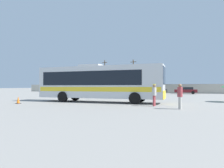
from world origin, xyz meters
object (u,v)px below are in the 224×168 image
(utility_pole_near, at_px, (133,75))
(utility_pole_far, at_px, (105,75))
(parked_car_leftmost_silver, at_px, (101,89))
(passenger_waiting_on_apron, at_px, (180,95))
(roadside_tree_midleft, at_px, (139,73))
(traffic_cone_on_apron, at_px, (18,100))
(parked_car_rightmost_maroon, at_px, (186,90))
(attendant_by_bus_door, at_px, (154,94))
(parked_car_second_silver, at_px, (127,90))
(roadside_tree_midright, at_px, (150,74))
(roadside_tree_left, at_px, (95,73))
(parked_car_third_black, at_px, (157,90))
(coach_bus_silver_yellow, at_px, (98,82))

(utility_pole_near, bearing_deg, utility_pole_far, 177.95)
(parked_car_leftmost_silver, bearing_deg, passenger_waiting_on_apron, -55.44)
(roadside_tree_midleft, relative_size, traffic_cone_on_apron, 11.73)
(parked_car_rightmost_maroon, bearing_deg, roadside_tree_midleft, 144.36)
(attendant_by_bus_door, xyz_separation_m, roadside_tree_midleft, (-11.11, 36.77, 4.28))
(attendant_by_bus_door, distance_m, utility_pole_near, 37.23)
(parked_car_second_silver, bearing_deg, passenger_waiting_on_apron, -65.22)
(attendant_by_bus_door, bearing_deg, passenger_waiting_on_apron, -34.87)
(parked_car_leftmost_silver, relative_size, traffic_cone_on_apron, 6.40)
(roadside_tree_midright, bearing_deg, attendant_by_bus_door, -77.38)
(utility_pole_far, distance_m, roadside_tree_midright, 13.16)
(utility_pole_far, xyz_separation_m, roadside_tree_left, (-3.26, 0.01, 0.89))
(parked_car_rightmost_maroon, bearing_deg, utility_pole_far, 161.42)
(passenger_waiting_on_apron, bearing_deg, roadside_tree_midright, 105.22)
(roadside_tree_left, xyz_separation_m, roadside_tree_midleft, (12.84, 1.46, -0.27))
(passenger_waiting_on_apron, xyz_separation_m, parked_car_leftmost_silver, (-20.27, 29.43, -0.18))
(utility_pole_far, xyz_separation_m, traffic_cone_on_apron, (8.96, -37.78, -4.34))
(utility_pole_near, xyz_separation_m, traffic_cone_on_apron, (0.48, -37.48, -4.20))
(roadside_tree_midleft, bearing_deg, roadside_tree_midright, -38.82)
(roadside_tree_left, distance_m, traffic_cone_on_apron, 40.06)
(roadside_tree_midright, bearing_deg, utility_pole_far, 174.08)
(passenger_waiting_on_apron, bearing_deg, attendant_by_bus_door, 145.13)
(passenger_waiting_on_apron, bearing_deg, utility_pole_near, 111.35)
(utility_pole_near, xyz_separation_m, utility_pole_far, (-8.48, 0.30, 0.14))
(passenger_waiting_on_apron, xyz_separation_m, roadside_tree_left, (-25.97, 36.72, 4.56))
(passenger_waiting_on_apron, relative_size, parked_car_rightmost_maroon, 0.39)
(traffic_cone_on_apron, bearing_deg, parked_car_second_silver, 89.64)
(parked_car_second_silver, xyz_separation_m, roadside_tree_left, (-12.41, 7.35, 4.78))
(parked_car_leftmost_silver, bearing_deg, traffic_cone_on_apron, -77.93)
(parked_car_second_silver, xyz_separation_m, utility_pole_far, (-9.15, 7.34, 3.89))
(parked_car_third_black, relative_size, parked_car_rightmost_maroon, 0.94)
(coach_bus_silver_yellow, relative_size, utility_pole_near, 1.46)
(parked_car_rightmost_maroon, distance_m, roadside_tree_midleft, 15.80)
(coach_bus_silver_yellow, distance_m, parked_car_leftmost_silver, 28.90)
(attendant_by_bus_door, bearing_deg, parked_car_leftmost_silver, 123.08)
(utility_pole_far, bearing_deg, roadside_tree_left, 179.83)
(parked_car_leftmost_silver, height_order, utility_pole_near, utility_pole_near)
(parked_car_third_black, distance_m, roadside_tree_midright, 7.74)
(passenger_waiting_on_apron, bearing_deg, roadside_tree_left, 125.27)
(traffic_cone_on_apron, bearing_deg, parked_car_rightmost_maroon, 66.98)
(utility_pole_far, height_order, roadside_tree_midleft, utility_pole_far)
(roadside_tree_midright, distance_m, traffic_cone_on_apron, 36.91)
(attendant_by_bus_door, relative_size, utility_pole_near, 0.20)
(parked_car_second_silver, distance_m, traffic_cone_on_apron, 30.44)
(coach_bus_silver_yellow, bearing_deg, roadside_tree_midleft, 98.50)
(utility_pole_near, height_order, utility_pole_far, utility_pole_far)
(utility_pole_near, relative_size, roadside_tree_left, 1.12)
(passenger_waiting_on_apron, height_order, parked_car_rightmost_maroon, passenger_waiting_on_apron)
(coach_bus_silver_yellow, distance_m, parked_car_third_black, 25.96)
(parked_car_leftmost_silver, distance_m, roadside_tree_midright, 12.78)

